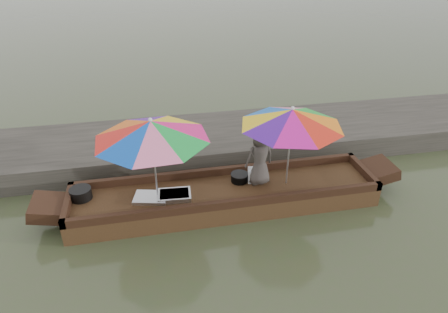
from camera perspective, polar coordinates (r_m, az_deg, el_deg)
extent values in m
plane|color=#3B4929|center=(7.59, 0.15, -6.96)|extent=(80.00, 80.00, 0.00)
cube|color=#2D2B26|center=(9.31, -2.57, 2.18)|extent=(22.00, 2.20, 0.50)
cube|color=black|center=(7.49, 0.15, -5.88)|extent=(5.64, 1.20, 0.35)
cylinder|color=black|center=(7.55, -19.78, -5.01)|extent=(0.38, 0.38, 0.20)
cube|color=silver|center=(7.22, -7.10, -5.53)|extent=(0.61, 0.44, 0.09)
cube|color=silver|center=(7.25, -10.41, -5.79)|extent=(0.66, 0.53, 0.06)
cylinder|color=black|center=(7.60, 2.22, -3.07)|extent=(0.32, 0.32, 0.15)
cube|color=silver|center=(7.60, 4.48, -2.67)|extent=(0.32, 0.27, 0.26)
imported|color=#46403C|center=(7.34, 5.12, -0.08)|extent=(0.60, 0.44, 1.11)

